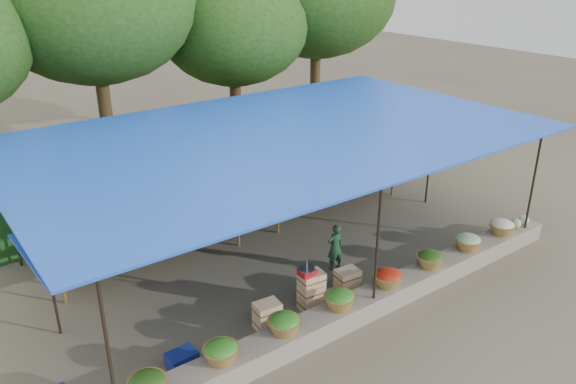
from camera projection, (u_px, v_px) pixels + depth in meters
ground at (281, 254)px, 12.53m from camera, size 60.00×60.00×0.00m
stone_curb at (367, 303)px, 10.41m from camera, size 10.60×0.55×0.40m
stall_canopy at (279, 139)px, 11.53m from camera, size 10.80×6.60×2.82m
produce_baskets at (364, 288)px, 10.21m from camera, size 8.98×0.58×0.34m
netting_backdrop at (209, 162)px, 14.38m from camera, size 10.60×0.06×2.50m
tree_row at (167, 12)px, 15.48m from camera, size 16.51×5.50×7.12m
fruit_table_left at (149, 238)px, 11.94m from camera, size 4.21×0.95×0.93m
fruit_table_right at (329, 185)px, 14.66m from camera, size 4.21×0.95×0.93m
crate_counter at (310, 295)px, 10.48m from camera, size 2.38×0.38×0.77m
weighing_scale at (307, 271)px, 10.22m from camera, size 0.30×0.30×0.32m
vendor_seated at (335, 247)px, 11.74m from camera, size 0.40×0.29×1.04m
customer_left at (97, 217)px, 12.26m from camera, size 1.01×0.88×1.76m
customer_mid at (284, 182)px, 14.46m from camera, size 1.13×1.05×1.52m
customer_right at (359, 155)px, 16.01m from camera, size 1.05×1.03×1.77m
blue_crate_back at (182, 360)px, 9.05m from camera, size 0.48×0.35×0.28m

